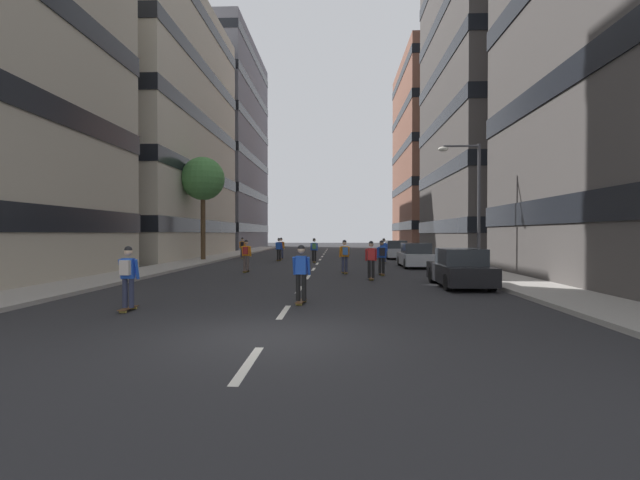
# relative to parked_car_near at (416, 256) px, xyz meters

# --- Properties ---
(ground_plane) EXTENTS (143.36, 143.36, 0.00)m
(ground_plane) POSITION_rel_parked_car_near_xyz_m (-6.30, 4.12, -0.70)
(ground_plane) COLOR #28282B
(sidewalk_left) EXTENTS (2.68, 65.71, 0.14)m
(sidewalk_left) POSITION_rel_parked_car_near_xyz_m (-15.14, 7.11, -0.63)
(sidewalk_left) COLOR #9E9991
(sidewalk_left) RESTS_ON ground_plane
(sidewalk_right) EXTENTS (2.68, 65.71, 0.14)m
(sidewalk_right) POSITION_rel_parked_car_near_xyz_m (2.54, 7.11, -0.63)
(sidewalk_right) COLOR #9E9991
(sidewalk_right) RESTS_ON ground_plane
(lane_markings) EXTENTS (0.16, 57.20, 0.01)m
(lane_markings) POSITION_rel_parked_car_near_xyz_m (-6.30, 5.73, -0.70)
(lane_markings) COLOR silver
(lane_markings) RESTS_ON ground_plane
(building_left_mid) EXTENTS (16.32, 22.69, 22.94)m
(building_left_mid) POSITION_rel_parked_car_near_xyz_m (-24.58, 11.62, 10.86)
(building_left_mid) COLOR #BCB29E
(building_left_mid) RESTS_ON ground_plane
(building_left_far) EXTENTS (16.32, 22.68, 28.52)m
(building_left_far) POSITION_rel_parked_car_near_xyz_m (-24.58, 35.92, 13.65)
(building_left_far) COLOR slate
(building_left_far) RESTS_ON ground_plane
(building_right_mid) EXTENTS (16.32, 18.68, 36.09)m
(building_right_mid) POSITION_rel_parked_car_near_xyz_m (11.97, 11.62, 17.43)
(building_right_mid) COLOR #4C4744
(building_right_mid) RESTS_ON ground_plane
(building_right_far) EXTENTS (16.32, 19.82, 26.01)m
(building_right_far) POSITION_rel_parked_car_near_xyz_m (11.97, 35.92, 12.40)
(building_right_far) COLOR brown
(building_right_far) RESTS_ON ground_plane
(parked_car_near) EXTENTS (1.82, 4.40, 1.52)m
(parked_car_near) POSITION_rel_parked_car_near_xyz_m (0.00, 0.00, 0.00)
(parked_car_near) COLOR #B2B7BF
(parked_car_near) RESTS_ON ground_plane
(parked_car_mid) EXTENTS (1.82, 4.40, 1.52)m
(parked_car_mid) POSITION_rel_parked_car_near_xyz_m (0.00, -10.58, 0.00)
(parked_car_mid) COLOR black
(parked_car_mid) RESTS_ON ground_plane
(parked_car_far) EXTENTS (1.82, 4.40, 1.52)m
(parked_car_far) POSITION_rel_parked_car_near_xyz_m (0.00, 10.03, 0.00)
(parked_car_far) COLOR #B2B7BF
(parked_car_far) RESTS_ON ground_plane
(street_tree_near) EXTENTS (3.28, 3.28, 7.80)m
(street_tree_near) POSITION_rel_parked_car_near_xyz_m (-15.14, 5.83, 5.53)
(street_tree_near) COLOR #4C3823
(street_tree_near) RESTS_ON sidewalk_left
(streetlamp_right) EXTENTS (2.13, 0.30, 6.50)m
(streetlamp_right) POSITION_rel_parked_car_near_xyz_m (1.90, -5.43, 3.44)
(streetlamp_right) COLOR #3F3F44
(streetlamp_right) RESTS_ON sidewalk_right
(skater_0) EXTENTS (0.54, 0.91, 1.78)m
(skater_0) POSITION_rel_parked_car_near_xyz_m (-9.49, 8.44, 0.32)
(skater_0) COLOR brown
(skater_0) RESTS_ON ground_plane
(skater_1) EXTENTS (0.54, 0.91, 1.78)m
(skater_1) POSITION_rel_parked_car_near_xyz_m (-9.86, -4.12, 0.32)
(skater_1) COLOR brown
(skater_1) RESTS_ON ground_plane
(skater_2) EXTENTS (0.55, 0.92, 1.78)m
(skater_2) POSITION_rel_parked_car_near_xyz_m (-5.96, -15.30, 0.29)
(skater_2) COLOR brown
(skater_2) RESTS_ON ground_plane
(skater_3) EXTENTS (0.53, 0.90, 1.78)m
(skater_3) POSITION_rel_parked_car_near_xyz_m (-3.34, -7.96, 0.29)
(skater_3) COLOR brown
(skater_3) RESTS_ON ground_plane
(skater_4) EXTENTS (0.56, 0.92, 1.78)m
(skater_4) POSITION_rel_parked_car_near_xyz_m (-9.41, 6.41, 0.29)
(skater_4) COLOR brown
(skater_4) RESTS_ON ground_plane
(skater_5) EXTENTS (0.54, 0.91, 1.78)m
(skater_5) POSITION_rel_parked_car_near_xyz_m (-6.59, 4.53, 0.32)
(skater_5) COLOR brown
(skater_5) RESTS_ON ground_plane
(skater_6) EXTENTS (0.53, 0.90, 1.78)m
(skater_6) POSITION_rel_parked_car_near_xyz_m (-10.57, -16.80, 0.32)
(skater_6) COLOR brown
(skater_6) RESTS_ON ground_plane
(skater_7) EXTENTS (0.54, 0.91, 1.78)m
(skater_7) POSITION_rel_parked_car_near_xyz_m (-12.99, 9.98, 0.32)
(skater_7) COLOR brown
(skater_7) RESTS_ON ground_plane
(skater_8) EXTENTS (0.56, 0.92, 1.78)m
(skater_8) POSITION_rel_parked_car_near_xyz_m (-4.50, -4.75, 0.32)
(skater_8) COLOR brown
(skater_8) RESTS_ON ground_plane
(skater_9) EXTENTS (0.57, 0.92, 1.78)m
(skater_9) POSITION_rel_parked_car_near_xyz_m (-1.61, 3.82, 0.29)
(skater_9) COLOR brown
(skater_9) RESTS_ON ground_plane
(skater_10) EXTENTS (0.54, 0.91, 1.78)m
(skater_10) POSITION_rel_parked_car_near_xyz_m (-2.64, -5.68, 0.32)
(skater_10) COLOR brown
(skater_10) RESTS_ON ground_plane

